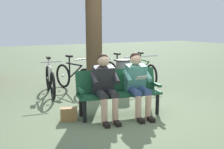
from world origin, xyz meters
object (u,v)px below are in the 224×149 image
object	(u,v)px
litter_bin	(123,76)
bicycle_red	(74,77)
tree_trunk	(94,12)
person_reading	(137,81)
bicycle_silver	(143,72)
handbag	(69,114)
bicycle_green	(99,76)
person_companion	(105,83)
bicycle_purple	(121,73)
bicycle_orange	(50,80)
bench	(118,89)

from	to	relation	value
litter_bin	bicycle_red	size ratio (longest dim) A/B	0.53
bicycle_red	tree_trunk	bearing A→B (deg)	-0.48
litter_bin	bicycle_red	bearing A→B (deg)	-39.80
person_reading	bicycle_silver	size ratio (longest dim) A/B	0.72
handbag	tree_trunk	distance (m)	2.54
tree_trunk	bicycle_green	size ratio (longest dim) A/B	2.44
person_companion	bicycle_silver	world-z (taller)	person_companion
bicycle_purple	bicycle_red	size ratio (longest dim) A/B	1.02
person_reading	bicycle_orange	size ratio (longest dim) A/B	0.72
bench	bicycle_orange	xyz separation A→B (m)	(0.73, -2.11, -0.15)
person_reading	bicycle_purple	bearing A→B (deg)	-103.36
bench	bicycle_green	xyz separation A→B (m)	(-0.59, -2.03, -0.15)
bicycle_orange	tree_trunk	bearing A→B (deg)	59.90
litter_bin	bicycle_purple	xyz separation A→B (m)	(-0.39, -0.73, -0.07)
bicycle_purple	bicycle_green	bearing A→B (deg)	-93.25
person_companion	bicycle_red	bearing A→B (deg)	-86.05
bicycle_silver	bicycle_red	distance (m)	2.10
person_reading	bicycle_red	size ratio (longest dim) A/B	0.73
bicycle_orange	handbag	bearing A→B (deg)	2.68
person_companion	bicycle_green	world-z (taller)	person_companion
tree_trunk	bicycle_orange	size ratio (longest dim) A/B	2.40
bicycle_purple	tree_trunk	bearing A→B (deg)	-68.27
bicycle_green	handbag	bearing A→B (deg)	-24.55
litter_bin	handbag	bearing A→B (deg)	33.85
bicycle_purple	litter_bin	bearing A→B (deg)	-37.62
bench	litter_bin	size ratio (longest dim) A/B	1.93
tree_trunk	bicycle_green	distance (m)	1.82
person_reading	bicycle_red	distance (m)	2.49
person_reading	handbag	xyz separation A→B (m)	(1.26, -0.32, -0.54)
tree_trunk	person_companion	bearing A→B (deg)	71.94
bench	bicycle_orange	distance (m)	2.24
person_companion	bicycle_orange	distance (m)	2.27
bicycle_silver	bicycle_orange	xyz separation A→B (m)	(2.76, -0.08, 0.00)
litter_bin	bicycle_orange	bearing A→B (deg)	-23.60
bench	handbag	size ratio (longest dim) A/B	5.54
bicycle_purple	bicycle_red	distance (m)	1.40
handbag	bicycle_purple	distance (m)	3.07
bench	person_reading	world-z (taller)	person_reading
person_companion	handbag	distance (m)	0.86
litter_bin	bicycle_green	size ratio (longest dim) A/B	0.52
litter_bin	bicycle_orange	world-z (taller)	bicycle_orange
handbag	bicycle_purple	xyz separation A→B (m)	(-2.30, -2.02, 0.24)
bicycle_purple	bicycle_orange	size ratio (longest dim) A/B	1.00
tree_trunk	bicycle_orange	bearing A→B (deg)	-39.54
handbag	bicycle_purple	size ratio (longest dim) A/B	0.18
bicycle_purple	bicycle_orange	xyz separation A→B (m)	(2.06, 0.00, 0.00)
person_companion	handbag	world-z (taller)	person_companion
bicycle_purple	bicycle_red	world-z (taller)	same
tree_trunk	litter_bin	world-z (taller)	tree_trunk
person_reading	bench	bearing A→B (deg)	-26.90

